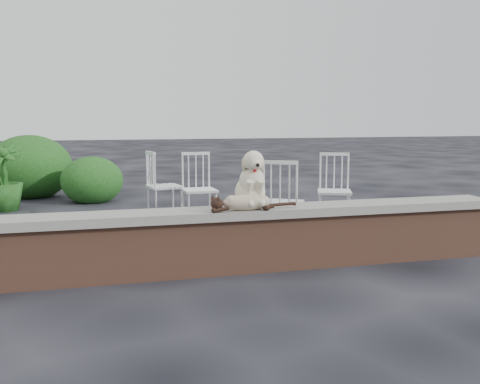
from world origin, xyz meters
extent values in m
plane|color=black|center=(0.00, 0.00, 0.00)|extent=(60.00, 60.00, 0.00)
cube|color=brown|center=(0.00, 0.00, 0.25)|extent=(6.00, 0.30, 0.50)
cube|color=slate|center=(0.00, 0.00, 0.54)|extent=(6.20, 0.40, 0.08)
imported|color=#1D4112|center=(-2.08, 4.01, 0.51)|extent=(0.73, 0.73, 1.02)
ellipsoid|color=#1D4112|center=(-1.85, 5.43, 0.52)|extent=(1.46, 1.34, 1.15)
ellipsoid|color=#1D4112|center=(-0.80, 4.52, 0.36)|extent=(1.01, 0.93, 0.80)
camera|label=1|loc=(-0.72, -4.65, 1.40)|focal=40.35mm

